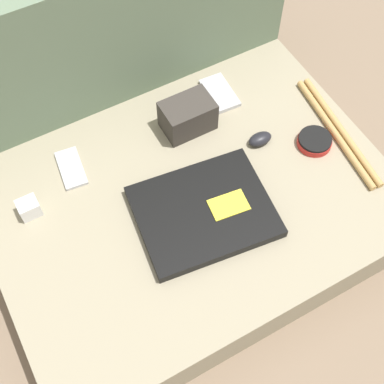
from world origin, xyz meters
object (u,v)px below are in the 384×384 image
(computer_mouse, at_px, (260,139))
(phone_silver, at_px, (71,168))
(camera_pouch, at_px, (188,116))
(laptop, at_px, (205,211))
(speaker_puck, at_px, (315,141))
(phone_black, at_px, (220,93))
(charger_brick, at_px, (29,208))

(computer_mouse, xyz_separation_m, phone_silver, (-0.46, 0.16, -0.01))
(phone_silver, height_order, camera_pouch, camera_pouch)
(laptop, relative_size, speaker_puck, 3.87)
(phone_black, bearing_deg, speaker_puck, -60.42)
(computer_mouse, xyz_separation_m, camera_pouch, (-0.14, 0.14, 0.03))
(laptop, height_order, phone_black, laptop)
(computer_mouse, bearing_deg, speaker_puck, -29.78)
(laptop, xyz_separation_m, phone_black, (0.22, 0.31, -0.01))
(phone_black, bearing_deg, charger_brick, -166.34)
(laptop, bearing_deg, phone_black, 61.45)
(phone_silver, distance_m, phone_black, 0.46)
(phone_silver, xyz_separation_m, camera_pouch, (0.32, -0.02, 0.04))
(laptop, xyz_separation_m, camera_pouch, (0.09, 0.25, 0.03))
(computer_mouse, distance_m, phone_black, 0.19)
(computer_mouse, distance_m, speaker_puck, 0.14)
(phone_silver, bearing_deg, camera_pouch, 3.06)
(phone_silver, bearing_deg, charger_brick, -145.07)
(speaker_puck, distance_m, phone_silver, 0.63)
(speaker_puck, bearing_deg, charger_brick, 167.17)
(phone_silver, xyz_separation_m, charger_brick, (-0.13, -0.07, 0.02))
(speaker_puck, xyz_separation_m, phone_silver, (-0.58, 0.23, -0.01))
(laptop, relative_size, phone_black, 2.66)
(phone_black, bearing_deg, laptop, -122.10)
(charger_brick, bearing_deg, phone_black, 9.89)
(laptop, bearing_deg, camera_pouch, 77.35)
(computer_mouse, xyz_separation_m, speaker_puck, (0.12, -0.07, -0.00))
(speaker_puck, xyz_separation_m, camera_pouch, (-0.26, 0.21, 0.03))
(laptop, relative_size, camera_pouch, 2.60)
(laptop, distance_m, computer_mouse, 0.26)
(speaker_puck, bearing_deg, phone_black, 115.82)
(speaker_puck, bearing_deg, laptop, -173.04)
(phone_silver, relative_size, camera_pouch, 0.94)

